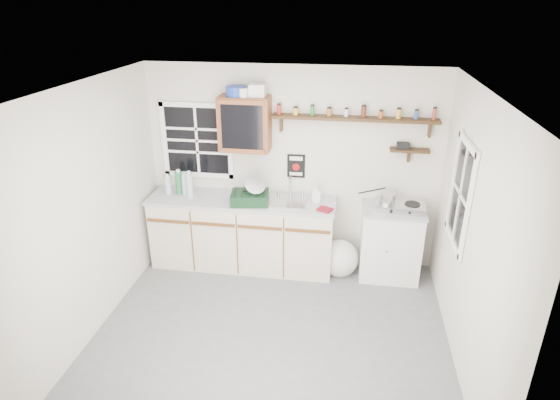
# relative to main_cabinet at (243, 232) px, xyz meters

# --- Properties ---
(room) EXTENTS (3.64, 3.24, 2.54)m
(room) POSITION_rel_main_cabinet_xyz_m (0.58, -1.30, 0.79)
(room) COLOR #58585B
(room) RESTS_ON ground
(main_cabinet) EXTENTS (2.31, 0.63, 0.92)m
(main_cabinet) POSITION_rel_main_cabinet_xyz_m (0.00, 0.00, 0.00)
(main_cabinet) COLOR beige
(main_cabinet) RESTS_ON floor
(right_cabinet) EXTENTS (0.73, 0.57, 0.91)m
(right_cabinet) POSITION_rel_main_cabinet_xyz_m (1.83, 0.03, -0.01)
(right_cabinet) COLOR silver
(right_cabinet) RESTS_ON floor
(sink) EXTENTS (0.52, 0.44, 0.29)m
(sink) POSITION_rel_main_cabinet_xyz_m (0.54, 0.01, 0.47)
(sink) COLOR #B2B2B7
(sink) RESTS_ON main_cabinet
(upper_cabinet) EXTENTS (0.60, 0.32, 0.65)m
(upper_cabinet) POSITION_rel_main_cabinet_xyz_m (0.03, 0.14, 1.36)
(upper_cabinet) COLOR brown
(upper_cabinet) RESTS_ON wall_back
(upper_cabinet_clutter) EXTENTS (0.46, 0.24, 0.14)m
(upper_cabinet_clutter) POSITION_rel_main_cabinet_xyz_m (0.04, 0.14, 1.75)
(upper_cabinet_clutter) COLOR #17359A
(upper_cabinet_clutter) RESTS_ON upper_cabinet
(spice_shelf) EXTENTS (1.91, 0.18, 0.35)m
(spice_shelf) POSITION_rel_main_cabinet_xyz_m (1.31, 0.21, 1.47)
(spice_shelf) COLOR black
(spice_shelf) RESTS_ON wall_back
(secondary_shelf) EXTENTS (0.45, 0.16, 0.24)m
(secondary_shelf) POSITION_rel_main_cabinet_xyz_m (1.94, 0.22, 1.12)
(secondary_shelf) COLOR black
(secondary_shelf) RESTS_ON wall_back
(warning_sign) EXTENTS (0.22, 0.02, 0.30)m
(warning_sign) POSITION_rel_main_cabinet_xyz_m (0.63, 0.29, 0.82)
(warning_sign) COLOR black
(warning_sign) RESTS_ON wall_back
(window_back) EXTENTS (0.93, 0.03, 0.98)m
(window_back) POSITION_rel_main_cabinet_xyz_m (-0.62, 0.29, 1.09)
(window_back) COLOR black
(window_back) RESTS_ON wall_back
(window_right) EXTENTS (0.03, 0.78, 1.08)m
(window_right) POSITION_rel_main_cabinet_xyz_m (2.37, -0.75, 0.99)
(window_right) COLOR black
(window_right) RESTS_ON wall_back
(water_bottles) EXTENTS (0.38, 0.18, 0.34)m
(water_bottles) POSITION_rel_main_cabinet_xyz_m (-0.78, 0.01, 0.60)
(water_bottles) COLOR #ADBECB
(water_bottles) RESTS_ON main_cabinet
(dish_rack) EXTENTS (0.49, 0.39, 0.33)m
(dish_rack) POSITION_rel_main_cabinet_xyz_m (0.15, -0.10, 0.57)
(dish_rack) COLOR black
(dish_rack) RESTS_ON main_cabinet
(soap_bottle) EXTENTS (0.11, 0.12, 0.21)m
(soap_bottle) POSITION_rel_main_cabinet_xyz_m (0.91, 0.07, 0.56)
(soap_bottle) COLOR silver
(soap_bottle) RESTS_ON main_cabinet
(rag) EXTENTS (0.20, 0.19, 0.02)m
(rag) POSITION_rel_main_cabinet_xyz_m (1.03, -0.18, 0.47)
(rag) COLOR maroon
(rag) RESTS_ON main_cabinet
(hotplate) EXTENTS (0.61, 0.36, 0.08)m
(hotplate) POSITION_rel_main_cabinet_xyz_m (1.89, 0.01, 0.49)
(hotplate) COLOR #B2B2B7
(hotplate) RESTS_ON right_cabinet
(saucepan) EXTENTS (0.43, 0.29, 0.19)m
(saucepan) POSITION_rel_main_cabinet_xyz_m (1.74, 0.01, 0.58)
(saucepan) COLOR #B2B2B7
(saucepan) RESTS_ON hotplate
(trash_bag) EXTENTS (0.44, 0.40, 0.51)m
(trash_bag) POSITION_rel_main_cabinet_xyz_m (1.24, -0.04, -0.25)
(trash_bag) COLOR silver
(trash_bag) RESTS_ON floor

